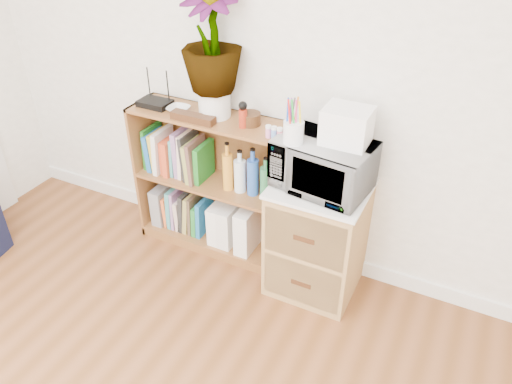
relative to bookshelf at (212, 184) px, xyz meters
The scene contains 21 objects.
skirting_board 0.57m from the bookshelf, 21.80° to the left, with size 4.00×0.02×0.10m, color white.
bookshelf is the anchor object (origin of this frame).
wicker_unit 0.76m from the bookshelf, ahead, with size 0.50×0.45×0.70m, color #9E7542.
microwave 0.85m from the bookshelf, ahead, with size 0.50×0.34×0.27m, color silver.
pen_cup 0.85m from the bookshelf, 14.95° to the right, with size 0.10×0.10×0.12m, color white.
small_appliance 1.04m from the bookshelf, ahead, with size 0.23×0.20×0.19m, color white.
router 0.61m from the bookshelf, behind, with size 0.20×0.13×0.04m, color black.
white_bowl 0.52m from the bookshelf, behind, with size 0.13×0.13×0.03m, color silver.
plant_pot 0.56m from the bookshelf, 26.82° to the left, with size 0.19×0.19×0.16m, color white.
potted_plant 0.93m from the bookshelf, 26.82° to the left, with size 0.33×0.33×0.60m, color #347D32.
trinket_box 0.51m from the bookshelf, 109.14° to the right, with size 0.27×0.07×0.04m, color #371A0F.
kokeshi_doll 0.59m from the bookshelf, ahead, with size 0.05×0.05×0.11m, color maroon.
wooden_bowl 0.58m from the bookshelf, ahead, with size 0.12×0.12×0.07m, color #361D0E.
paint_jars 0.69m from the bookshelf, 10.89° to the right, with size 0.12×0.04×0.06m, color pink.
file_box 0.48m from the bookshelf, behind, with size 0.08×0.22×0.27m, color gray.
magazine_holder_left 0.27m from the bookshelf, ahead, with size 0.09×0.22×0.28m, color white.
magazine_holder_mid 0.30m from the bookshelf, ahead, with size 0.09×0.22×0.28m, color white.
magazine_holder_right 0.37m from the bookshelf, ahead, with size 0.10×0.25×0.31m, color white.
cookbooks 0.29m from the bookshelf, behind, with size 0.43×0.20×0.31m.
liquor_bottles 0.38m from the bookshelf, ahead, with size 0.47×0.07×0.31m.
lower_books 0.34m from the bookshelf, behind, with size 0.31×0.19×0.29m.
Camera 1 is at (1.09, -0.16, 2.19)m, focal length 35.00 mm.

